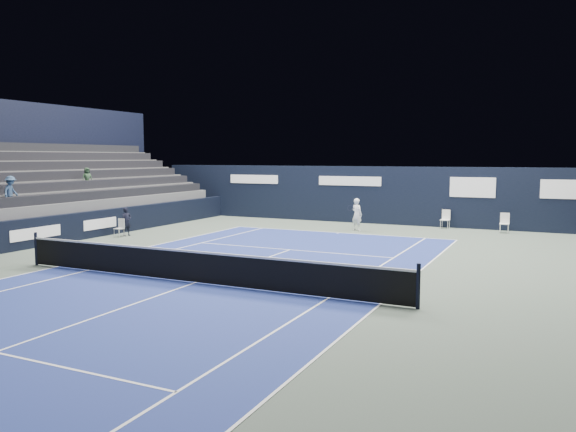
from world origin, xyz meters
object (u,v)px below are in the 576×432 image
object	(u,v)px
folding_chair_back_b	(505,222)
tennis_net	(195,266)
line_judge_chair	(120,226)
folding_chair_back_a	(446,216)
tennis_player	(357,214)

from	to	relation	value
folding_chair_back_b	tennis_net	bearing A→B (deg)	-115.63
folding_chair_back_b	line_judge_chair	size ratio (longest dim) A/B	1.16
folding_chair_back_a	tennis_net	world-z (taller)	tennis_net
folding_chair_back_b	line_judge_chair	distance (m)	18.04
folding_chair_back_a	folding_chair_back_b	xyz separation A→B (m)	(2.85, -0.57, -0.09)
folding_chair_back_b	tennis_player	distance (m)	7.02
folding_chair_back_a	tennis_net	bearing A→B (deg)	-100.83
folding_chair_back_a	folding_chair_back_b	world-z (taller)	folding_chair_back_b
folding_chair_back_a	tennis_player	world-z (taller)	tennis_player
tennis_player	folding_chair_back_b	bearing A→B (deg)	18.52
folding_chair_back_a	line_judge_chair	bearing A→B (deg)	-139.30
tennis_net	tennis_player	world-z (taller)	tennis_player
tennis_player	line_judge_chair	bearing A→B (deg)	-143.54
folding_chair_back_a	tennis_player	size ratio (longest dim) A/B	0.60
tennis_net	folding_chair_back_a	bearing A→B (deg)	74.88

